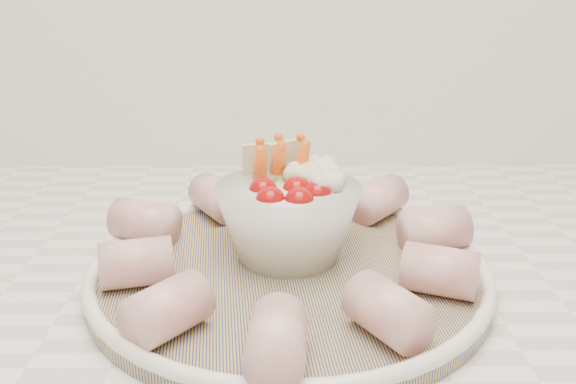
{
  "coord_description": "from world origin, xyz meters",
  "views": [
    {
      "loc": [
        0.12,
        0.95,
        1.18
      ],
      "look_at": [
        0.12,
        1.45,
        0.99
      ],
      "focal_mm": 40.0,
      "sensor_mm": 36.0,
      "label": 1
    }
  ],
  "objects": [
    {
      "name": "serving_platter",
      "position": [
        0.12,
        1.43,
        0.93
      ],
      "size": [
        0.36,
        0.36,
        0.02
      ],
      "color": "navy",
      "rests_on": "kitchen_counter"
    },
    {
      "name": "cured_meat_rolls",
      "position": [
        0.12,
        1.43,
        0.95
      ],
      "size": [
        0.32,
        0.32,
        0.04
      ],
      "color": "#C0585D",
      "rests_on": "serving_platter"
    },
    {
      "name": "veggie_bowl",
      "position": [
        0.12,
        1.45,
        0.97
      ],
      "size": [
        0.12,
        0.12,
        0.1
      ],
      "color": "silver",
      "rests_on": "serving_platter"
    }
  ]
}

